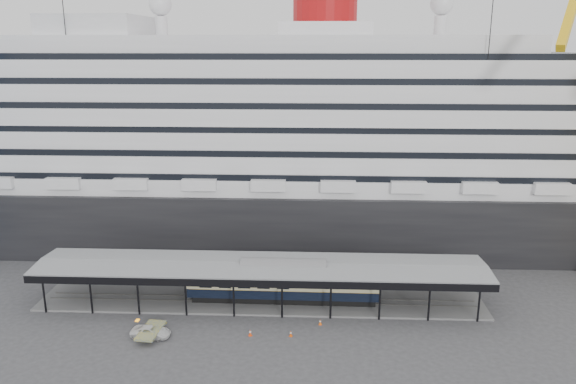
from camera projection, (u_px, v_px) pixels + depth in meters
The scene contains 8 objects.
ground at pixel (257, 320), 66.46m from camera, with size 200.00×200.00×0.00m, color #39393B.
cruise_ship at pixel (275, 127), 92.62m from camera, with size 130.00×30.00×43.90m.
platform_canopy at pixel (261, 284), 70.68m from camera, with size 56.00×9.18×5.30m.
port_truck at pixel (151, 332), 62.59m from camera, with size 2.04×4.41×1.23m, color silver.
pullman_carriage at pixel (284, 281), 70.43m from camera, with size 24.06×3.38×23.59m.
traffic_cone_left at pixel (250, 333), 62.90m from camera, with size 0.52×0.52×0.76m.
traffic_cone_mid at pixel (291, 333), 62.77m from camera, with size 0.46×0.46×0.71m.
traffic_cone_right at pixel (320, 322), 65.36m from camera, with size 0.37×0.37×0.70m.
Camera 1 is at (6.36, -60.07, 31.83)m, focal length 35.00 mm.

